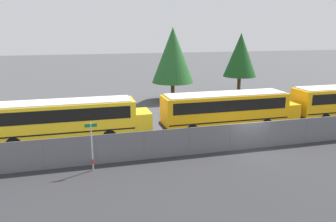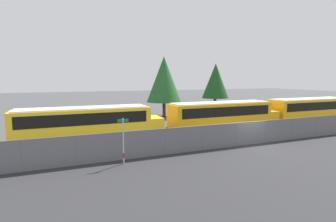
# 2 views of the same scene
# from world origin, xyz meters

# --- Properties ---
(ground_plane) EXTENTS (200.00, 200.00, 0.00)m
(ground_plane) POSITION_xyz_m (0.00, 0.00, 0.00)
(ground_plane) COLOR #424244
(road_strip) EXTENTS (133.11, 12.00, 0.01)m
(road_strip) POSITION_xyz_m (0.00, -6.00, 0.00)
(road_strip) COLOR #2B2B2D
(road_strip) RESTS_ON ground_plane
(fence) EXTENTS (99.18, 0.07, 1.91)m
(fence) POSITION_xyz_m (-0.00, -0.00, 0.97)
(fence) COLOR #9EA0A5
(fence) RESTS_ON ground_plane
(school_bus_2) EXTENTS (11.75, 2.52, 3.12)m
(school_bus_2) POSITION_xyz_m (-12.32, 4.81, 1.87)
(school_bus_2) COLOR yellow
(school_bus_2) RESTS_ON ground_plane
(school_bus_3) EXTENTS (11.75, 2.52, 3.12)m
(school_bus_3) POSITION_xyz_m (0.40, 4.58, 1.87)
(school_bus_3) COLOR orange
(school_bus_3) RESTS_ON ground_plane
(street_sign) EXTENTS (0.70, 0.09, 2.92)m
(street_sign) POSITION_xyz_m (-10.75, -0.84, 1.55)
(street_sign) COLOR #B7B7BC
(street_sign) RESTS_ON ground_plane
(tree_1) EXTENTS (4.18, 4.18, 7.77)m
(tree_1) POSITION_xyz_m (8.57, 18.52, 5.04)
(tree_1) COLOR #51381E
(tree_1) RESTS_ON ground_plane
(tree_2) EXTENTS (4.86, 4.86, 8.45)m
(tree_2) POSITION_xyz_m (-0.65, 17.31, 5.28)
(tree_2) COLOR #51381E
(tree_2) RESTS_ON ground_plane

